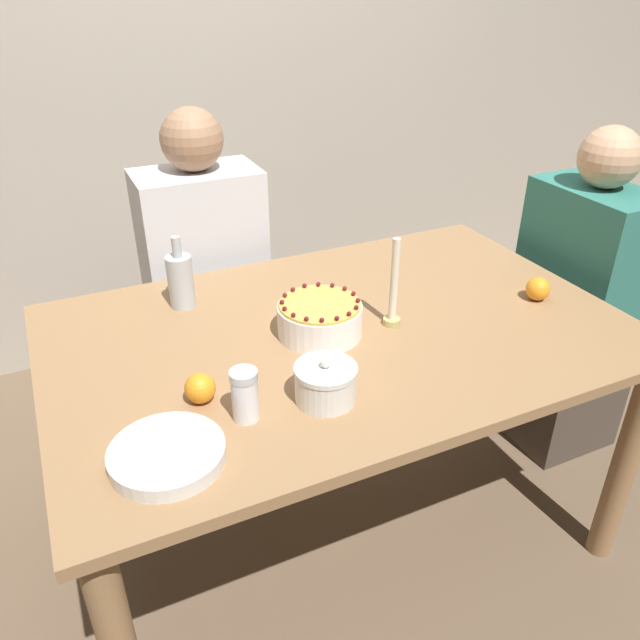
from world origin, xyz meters
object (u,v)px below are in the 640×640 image
sugar_bowl (326,383)px  person_man_blue_shirt (208,303)px  sugar_shaker (245,395)px  cake (320,319)px  person_woman_floral (573,318)px  candle (394,292)px  bottle (181,280)px

sugar_bowl → person_man_blue_shirt: 0.98m
sugar_shaker → sugar_bowl: bearing=-4.0°
cake → person_man_blue_shirt: person_man_blue_shirt is taller
person_man_blue_shirt → person_woman_floral: bearing=151.7°
candle → person_woman_floral: person_woman_floral is taller
candle → person_man_blue_shirt: size_ratio=0.21×
person_woman_floral → sugar_bowl: bearing=106.8°
sugar_shaker → person_man_blue_shirt: (0.17, 0.93, -0.28)m
sugar_shaker → bottle: (0.01, 0.55, 0.02)m
candle → person_woman_floral: (0.81, 0.12, -0.33)m
cake → sugar_shaker: size_ratio=1.85×
person_man_blue_shirt → person_woman_floral: (1.13, -0.61, -0.02)m
candle → cake: bearing=169.3°
candle → person_woman_floral: bearing=8.1°
candle → bottle: bearing=144.4°
sugar_bowl → person_woman_floral: bearing=16.8°
cake → person_man_blue_shirt: (-0.12, 0.69, -0.26)m
bottle → person_man_blue_shirt: 0.51m
candle → sugar_bowl: bearing=-143.6°
cake → bottle: bottle is taller
cake → person_man_blue_shirt: 0.74m
sugar_bowl → person_man_blue_shirt: size_ratio=0.12×
cake → candle: size_ratio=0.89×
person_woman_floral → bottle: bearing=80.1°
cake → person_man_blue_shirt: size_ratio=0.18×
cake → sugar_bowl: (-0.11, -0.26, -0.00)m
sugar_bowl → person_man_blue_shirt: bearing=90.7°
person_man_blue_shirt → sugar_bowl: bearing=90.7°
person_man_blue_shirt → candle: bearing=113.3°
candle → bottle: (-0.47, 0.34, -0.02)m
sugar_shaker → person_man_blue_shirt: person_man_blue_shirt is taller
sugar_bowl → candle: candle is taller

